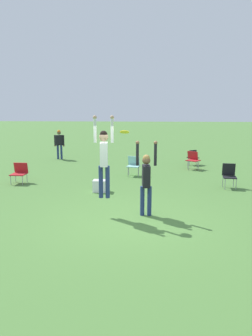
# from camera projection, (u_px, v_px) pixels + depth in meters

# --- Properties ---
(ground_plane) EXTENTS (120.00, 120.00, 0.00)m
(ground_plane) POSITION_uv_depth(u_px,v_px,m) (126.00, 219.00, 8.87)
(ground_plane) COLOR #4C7A38
(person_jumping) EXTENTS (0.57, 0.43, 2.26)m
(person_jumping) POSITION_uv_depth(u_px,v_px,m) (104.00, 154.00, 8.85)
(person_jumping) COLOR navy
(person_jumping) RESTS_ON ground_plane
(person_defending) EXTENTS (0.59, 0.46, 2.10)m
(person_defending) POSITION_uv_depth(u_px,v_px,m) (146.00, 177.00, 9.00)
(person_defending) COLOR navy
(person_defending) RESTS_ON ground_plane
(frisbee) EXTENTS (0.25, 0.24, 0.10)m
(frisbee) POSITION_uv_depth(u_px,v_px,m) (125.00, 132.00, 8.57)
(frisbee) COLOR yellow
(camping_chair_0) EXTENTS (0.61, 0.65, 0.85)m
(camping_chair_0) POSITION_uv_depth(u_px,v_px,m) (134.00, 164.00, 14.44)
(camping_chair_0) COLOR gray
(camping_chair_0) RESTS_ON ground_plane
(camping_chair_1) EXTENTS (0.57, 0.61, 0.80)m
(camping_chair_1) POSITION_uv_depth(u_px,v_px,m) (20.00, 172.00, 13.03)
(camping_chair_1) COLOR gray
(camping_chair_1) RESTS_ON ground_plane
(camping_chair_2) EXTENTS (0.65, 0.71, 0.77)m
(camping_chair_2) POSITION_uv_depth(u_px,v_px,m) (193.00, 156.00, 17.10)
(camping_chair_2) COLOR gray
(camping_chair_2) RESTS_ON ground_plane
(camping_chair_3) EXTENTS (0.77, 0.85, 0.85)m
(camping_chair_3) POSITION_uv_depth(u_px,v_px,m) (193.00, 159.00, 15.94)
(camping_chair_3) COLOR gray
(camping_chair_3) RESTS_ON ground_plane
(camping_chair_4) EXTENTS (0.52, 0.56, 0.91)m
(camping_chair_4) POSITION_uv_depth(u_px,v_px,m) (229.00, 174.00, 12.25)
(camping_chair_4) COLOR gray
(camping_chair_4) RESTS_ON ground_plane
(person_spectator_near) EXTENTS (0.62, 0.38, 1.70)m
(person_spectator_near) POSITION_uv_depth(u_px,v_px,m) (59.00, 142.00, 18.91)
(person_spectator_near) COLOR navy
(person_spectator_near) RESTS_ON ground_plane
(cooler_box) EXTENTS (0.50, 0.37, 0.42)m
(cooler_box) POSITION_uv_depth(u_px,v_px,m) (100.00, 186.00, 11.73)
(cooler_box) COLOR white
(cooler_box) RESTS_ON ground_plane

